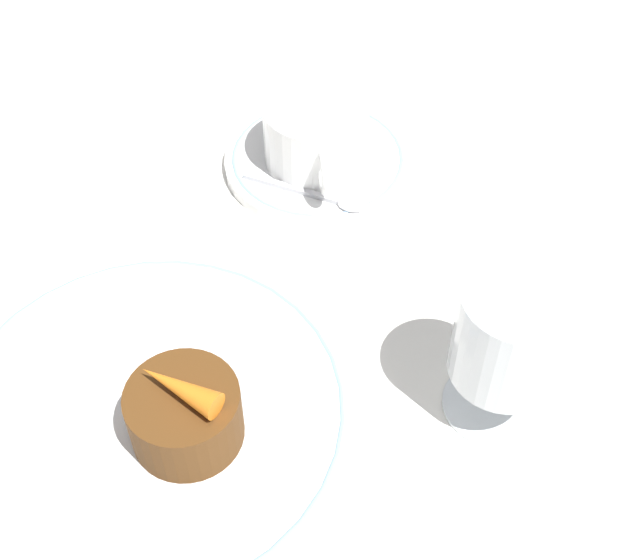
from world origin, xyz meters
name	(u,v)px	position (x,y,z in m)	size (l,w,h in m)	color
ground_plane	(216,379)	(0.00, 0.00, 0.00)	(3.00, 3.00, 0.00)	white
dinner_plate	(146,414)	(0.03, -0.05, 0.01)	(0.27, 0.27, 0.01)	white
saucer	(318,160)	(-0.20, 0.09, 0.01)	(0.15, 0.15, 0.01)	white
coffee_cup	(316,132)	(-0.20, 0.09, 0.04)	(0.11, 0.08, 0.05)	white
spoon	(318,196)	(-0.16, 0.09, 0.01)	(0.06, 0.09, 0.00)	silver
wine_glass	(510,341)	(0.04, 0.18, 0.07)	(0.07, 0.07, 0.11)	silver
dessert_cake	(185,415)	(0.05, -0.02, 0.03)	(0.07, 0.07, 0.04)	#563314
carrot_garnish	(179,388)	(0.05, -0.02, 0.06)	(0.05, 0.05, 0.02)	orange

